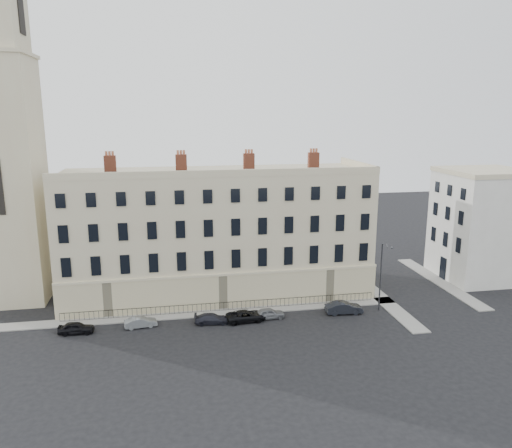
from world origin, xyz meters
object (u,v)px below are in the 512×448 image
object	(u,v)px
car_c	(212,319)
car_d	(246,316)
car_a	(76,328)
car_e	(269,313)
streetlamp	(381,274)
car_b	(141,322)
car_f	(344,308)

from	to	relation	value
car_c	car_d	world-z (taller)	car_d
car_a	car_e	world-z (taller)	car_a
car_a	car_e	distance (m)	19.91
car_c	car_d	xyz separation A→B (m)	(3.64, -0.06, 0.06)
car_a	streetlamp	world-z (taller)	streetlamp
car_b	car_c	world-z (taller)	car_b
car_c	car_e	distance (m)	6.21
car_a	car_f	xyz separation A→B (m)	(28.33, 0.01, 0.07)
car_f	streetlamp	world-z (taller)	streetlamp
car_a	car_e	size ratio (longest dim) A/B	1.04
car_c	streetlamp	xyz separation A→B (m)	(18.89, 0.14, 3.78)
car_f	car_e	bearing A→B (deg)	92.31
car_b	car_e	xyz separation A→B (m)	(13.57, -0.22, 0.03)
streetlamp	car_e	bearing A→B (deg)	-158.63
car_c	car_f	world-z (taller)	car_f
car_c	car_f	xyz separation A→B (m)	(14.64, 0.04, 0.14)
car_e	car_f	world-z (taller)	car_f
car_b	car_c	size ratio (longest dim) A/B	0.90
car_a	car_b	bearing A→B (deg)	-84.29
car_a	car_b	distance (m)	6.35
car_b	car_a	bearing A→B (deg)	86.09
car_c	car_d	bearing A→B (deg)	-85.15
car_b	streetlamp	xyz separation A→B (m)	(26.24, -0.27, 3.76)
car_d	car_e	size ratio (longest dim) A/B	1.25
car_a	car_d	bearing A→B (deg)	-87.96
car_d	car_f	world-z (taller)	car_f
car_a	car_c	size ratio (longest dim) A/B	0.96
car_b	car_f	bearing A→B (deg)	-98.21
car_a	car_e	xyz separation A→B (m)	(19.91, 0.16, -0.02)
car_d	car_f	distance (m)	11.00
car_e	streetlamp	xyz separation A→B (m)	(12.68, -0.05, 3.73)
car_b	car_d	xyz separation A→B (m)	(11.00, -0.47, 0.05)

